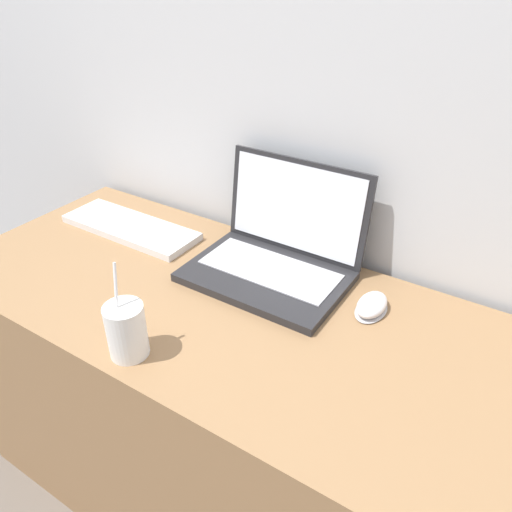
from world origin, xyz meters
name	(u,v)px	position (x,y,z in m)	size (l,w,h in m)	color
wall_back	(328,28)	(0.00, 0.64, 1.25)	(7.00, 0.04, 2.50)	silver
desk	(244,419)	(0.00, 0.30, 0.36)	(1.50, 0.60, 0.72)	#936D47
laptop	(277,251)	(-0.02, 0.47, 0.77)	(0.37, 0.29, 0.25)	#232326
drink_cup	(126,330)	(-0.11, 0.06, 0.78)	(0.08, 0.08, 0.20)	white
computer_mouse	(372,306)	(0.24, 0.45, 0.73)	(0.06, 0.11, 0.03)	#B2B2B7
external_keyboard	(130,227)	(-0.46, 0.43, 0.73)	(0.41, 0.14, 0.02)	silver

